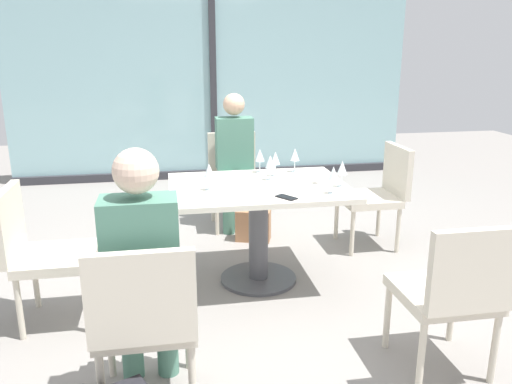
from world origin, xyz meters
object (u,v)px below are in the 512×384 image
Objects in this scene: chair_front_right at (454,289)px; person_near_window at (235,155)px; wine_glass_3 at (342,168)px; wine_glass_4 at (270,162)px; coffee_cup at (321,178)px; chair_far_right at (379,190)px; chair_side_end at (39,247)px; wine_glass_1 at (295,155)px; wine_glass_5 at (209,171)px; wine_glass_0 at (275,159)px; chair_near_window at (234,174)px; person_front_left at (143,265)px; wine_glass_2 at (260,156)px; chair_front_left at (145,316)px; dining_table_main at (258,209)px; handbag_1 at (253,225)px; wine_glass_6 at (333,174)px; cell_phone_on_table at (286,197)px.

chair_front_right is 0.69× the size of person_near_window.
wine_glass_3 is 0.53m from wine_glass_4.
chair_front_right reaches higher than coffee_cup.
chair_front_right is (-0.38, -1.81, 0.00)m from chair_far_right.
chair_side_end is 4.70× the size of wine_glass_3.
wine_glass_1 is (-0.42, 1.63, 0.37)m from chair_front_right.
wine_glass_3 is at bearing -5.14° from wine_glass_5.
wine_glass_0 reaches higher than chair_side_end.
wine_glass_4 reaches higher than chair_side_end.
wine_glass_3 is (0.56, -1.45, 0.37)m from chair_near_window.
chair_far_right is 1.16m from wine_glass_4.
chair_side_end is at bearing 127.75° from person_front_left.
chair_side_end is 1.73m from wine_glass_0.
wine_glass_2 is 0.61m from wine_glass_5.
chair_side_end is 4.70× the size of wine_glass_2.
chair_front_left is 1.00× the size of chair_side_end.
person_front_left is (0.65, -0.84, 0.20)m from chair_side_end.
wine_glass_4 is 2.06× the size of coffee_cup.
wine_glass_2 is 1.00× the size of wine_glass_3.
chair_far_right is at bearing 78.24° from chair_front_right.
wine_glass_5 is (-0.52, -0.30, 0.00)m from wine_glass_0.
wine_glass_2 is (0.08, 0.36, 0.31)m from dining_table_main.
wine_glass_3 is (0.21, -0.49, 0.00)m from wine_glass_1.
wine_glass_1 is 0.32m from wine_glass_4.
wine_glass_2 is 0.55m from coffee_cup.
wine_glass_0 is 0.20m from wine_glass_1.
wine_glass_4 is 1.00m from handbag_1.
chair_far_right is 4.70× the size of wine_glass_6.
cell_phone_on_table is 0.48× the size of handbag_1.
wine_glass_3 is (0.39, -0.39, 0.00)m from wine_glass_0.
person_near_window is 1.31m from coffee_cup.
chair_front_right is at bearing -4.10° from person_front_left.
chair_far_right is 1.13m from wine_glass_6.
chair_far_right is 1.85m from chair_front_right.
chair_far_right is 0.89m from wine_glass_1.
chair_front_right is 0.69× the size of person_front_left.
wine_glass_0 is (-0.59, 1.53, 0.37)m from chair_front_right.
wine_glass_0 is 0.92m from handbag_1.
wine_glass_1 is (1.11, 1.52, 0.16)m from person_front_left.
dining_table_main is at bearing -131.66° from wine_glass_4.
chair_front_left is 1.00× the size of chair_near_window.
wine_glass_4 is at bearing -82.52° from wine_glass_2.
wine_glass_4 is at bearing -71.20° from handbag_1.
person_front_left reaches higher than wine_glass_5.
wine_glass_5 is 1.00× the size of wine_glass_6.
wine_glass_6 reaches higher than chair_front_left.
wine_glass_0 is 1.00× the size of wine_glass_1.
chair_front_right is at bearing 0.00° from chair_front_left.
person_front_left reaches higher than coffee_cup.
cell_phone_on_table is (0.12, -0.35, 0.19)m from dining_table_main.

